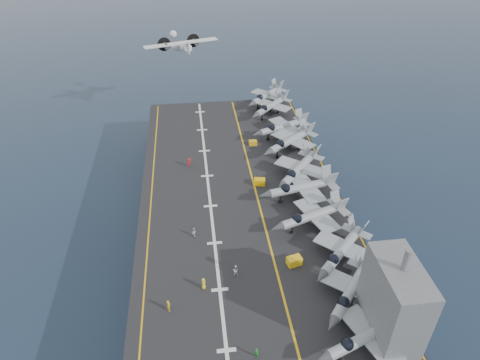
{
  "coord_description": "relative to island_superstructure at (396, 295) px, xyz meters",
  "views": [
    {
      "loc": [
        -8.32,
        -62.38,
        59.36
      ],
      "look_at": [
        0.0,
        4.0,
        13.0
      ],
      "focal_mm": 32.0,
      "sensor_mm": 36.0,
      "label": 1
    }
  ],
  "objects": [
    {
      "name": "ground",
      "position": [
        -15.0,
        30.0,
        -17.9
      ],
      "size": [
        500.0,
        500.0,
        0.0
      ],
      "primitive_type": "plane",
      "color": "#142135",
      "rests_on": "ground"
    },
    {
      "name": "hull",
      "position": [
        -15.0,
        30.0,
        -12.9
      ],
      "size": [
        36.0,
        90.0,
        10.0
      ],
      "primitive_type": "cube",
      "color": "#56595E",
      "rests_on": "ground"
    },
    {
      "name": "flight_deck",
      "position": [
        -15.0,
        30.0,
        -7.7
      ],
      "size": [
        38.0,
        92.0,
        0.4
      ],
      "primitive_type": "cube",
      "color": "black",
      "rests_on": "hull"
    },
    {
      "name": "foul_line",
      "position": [
        -12.0,
        30.0,
        -7.48
      ],
      "size": [
        0.35,
        90.0,
        0.02
      ],
      "primitive_type": "cube",
      "color": "gold",
      "rests_on": "flight_deck"
    },
    {
      "name": "landing_centerline",
      "position": [
        -21.0,
        30.0,
        -7.48
      ],
      "size": [
        0.5,
        90.0,
        0.02
      ],
      "primitive_type": "cube",
      "color": "silver",
      "rests_on": "flight_deck"
    },
    {
      "name": "deck_edge_port",
      "position": [
        -32.0,
        30.0,
        -7.48
      ],
      "size": [
        0.25,
        90.0,
        0.02
      ],
      "primitive_type": "cube",
      "color": "gold",
      "rests_on": "flight_deck"
    },
    {
      "name": "deck_edge_stbd",
      "position": [
        3.5,
        30.0,
        -7.48
      ],
      "size": [
        0.25,
        90.0,
        0.02
      ],
      "primitive_type": "cube",
      "color": "gold",
      "rests_on": "flight_deck"
    },
    {
      "name": "island_superstructure",
      "position": [
        0.0,
        0.0,
        0.0
      ],
      "size": [
        5.0,
        10.0,
        15.0
      ],
      "primitive_type": null,
      "color": "#56595E",
      "rests_on": "flight_deck"
    },
    {
      "name": "fighter_jet_0",
      "position": [
        -3.53,
        -1.8,
        -5.1
      ],
      "size": [
        16.1,
        13.34,
        4.79
      ],
      "primitive_type": null,
      "color": "#9AA4AB",
      "rests_on": "flight_deck"
    },
    {
      "name": "fighter_jet_1",
      "position": [
        -2.81,
        5.72,
        -5.08
      ],
      "size": [
        16.14,
        16.67,
        4.85
      ],
      "primitive_type": null,
      "color": "#9BA3AA",
      "rests_on": "flight_deck"
    },
    {
      "name": "fighter_jet_2",
      "position": [
        -1.59,
        13.49,
        -5.02
      ],
      "size": [
        16.75,
        16.87,
        4.95
      ],
      "primitive_type": null,
      "color": "gray",
      "rests_on": "flight_deck"
    },
    {
      "name": "fighter_jet_3",
      "position": [
        -3.94,
        22.16,
        -4.97
      ],
      "size": [
        16.95,
        13.99,
        5.05
      ],
      "primitive_type": null,
      "color": "#959FA6",
      "rests_on": "flight_deck"
    },
    {
      "name": "fighter_jet_4",
      "position": [
        -3.83,
        30.33,
        -4.85
      ],
      "size": [
        17.05,
        13.1,
        5.31
      ],
      "primitive_type": null,
      "color": "gray",
      "rests_on": "flight_deck"
    },
    {
      "name": "fighter_jet_5",
      "position": [
        -2.87,
        36.56,
        -4.79
      ],
      "size": [
        17.96,
        18.67,
        5.42
      ],
      "primitive_type": null,
      "color": "#9CA5AE",
      "rests_on": "flight_deck"
    },
    {
      "name": "fighter_jet_6",
      "position": [
        -2.07,
        47.83,
        -4.83
      ],
      "size": [
        18.46,
        17.48,
        5.34
      ],
      "primitive_type": null,
      "color": "#9CA6AE",
      "rests_on": "flight_deck"
    },
    {
      "name": "fighter_jet_7",
      "position": [
        -2.28,
        54.79,
        -4.95
      ],
      "size": [
        17.36,
        14.78,
        5.1
      ],
      "primitive_type": null,
      "color": "#9DA5AB",
      "rests_on": "flight_deck"
    },
    {
      "name": "fighter_jet_8",
      "position": [
        -2.93,
        66.37,
        -4.97
      ],
      "size": [
        17.12,
        17.24,
        5.06
      ],
      "primitive_type": null,
      "color": "#969CA5",
      "rests_on": "flight_deck"
    },
    {
      "name": "tow_cart_a",
      "position": [
        -9.0,
        13.72,
        -6.83
      ],
      "size": [
        2.51,
        1.94,
        1.34
      ],
      "primitive_type": null,
      "color": "yellow",
      "rests_on": "flight_deck"
    },
    {
      "name": "tow_cart_b",
      "position": [
        -10.88,
        35.74,
        -6.86
      ],
      "size": [
        2.34,
        1.73,
        1.28
      ],
      "primitive_type": null,
      "color": "#ECAF07",
      "rests_on": "flight_deck"
    },
    {
      "name": "tow_cart_c",
      "position": [
        -9.84,
        51.41,
        -6.96
      ],
      "size": [
        1.81,
        1.19,
        1.07
      ],
      "primitive_type": null,
      "color": "gold",
      "rests_on": "flight_deck"
    },
    {
      "name": "crew_0",
      "position": [
        -23.3,
        10.63,
        -6.53
      ],
      "size": [
        0.81,
        1.19,
        1.95
      ],
      "primitive_type": "imported",
      "color": "yellow",
      "rests_on": "flight_deck"
    },
    {
      "name": "crew_1",
      "position": [
        -28.31,
        7.22,
        -6.52
      ],
      "size": [
        0.85,
        1.22,
        1.96
      ],
      "primitive_type": "imported",
      "color": "yellow",
      "rests_on": "flight_deck"
    },
    {
      "name": "crew_2",
      "position": [
        -24.3,
        22.26,
        -6.68
      ],
      "size": [
        1.11,
        1.18,
        1.63
      ],
      "primitive_type": "imported",
      "color": "silver",
      "rests_on": "flight_deck"
    },
    {
      "name": "crew_3",
      "position": [
        -24.51,
        44.17,
        -6.55
      ],
      "size": [
        1.37,
        1.28,
        1.9
      ],
      "primitive_type": "imported",
      "color": "#B21919",
      "rests_on": "flight_deck"
    },
    {
      "name": "crew_6",
      "position": [
        -17.35,
        -1.39,
        -6.7
      ],
      "size": [
        1.15,
        1.05,
        1.59
      ],
      "primitive_type": "imported",
      "color": "#1C7F26",
      "rests_on": "flight_deck"
    },
    {
      "name": "crew_7",
      "position": [
        -18.36,
        12.71,
        -6.58
      ],
      "size": [
        1.24,
        0.95,
        1.84
      ],
      "primitive_type": "imported",
      "color": "white",
      "rests_on": "flight_deck"
    },
    {
      "name": "transport_plane",
      "position": [
        -24.71,
        86.36,
        4.46
      ],
      "size": [
        23.88,
        19.47,
        4.89
      ],
      "primitive_type": null,
      "color": "silver"
    },
    {
      "name": "fighter_jet_9",
      "position": [
        -2.93,
        73.0,
        -4.97
      ],
      "size": [
        17.12,
        17.24,
        5.06
      ],
      "primitive_type": null,
      "color": "#969CA5",
      "rests_on": "flight_deck"
    }
  ]
}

